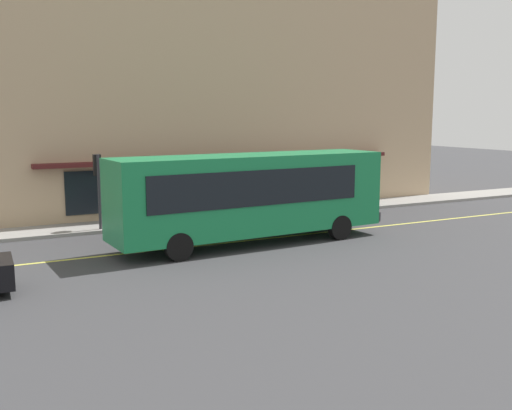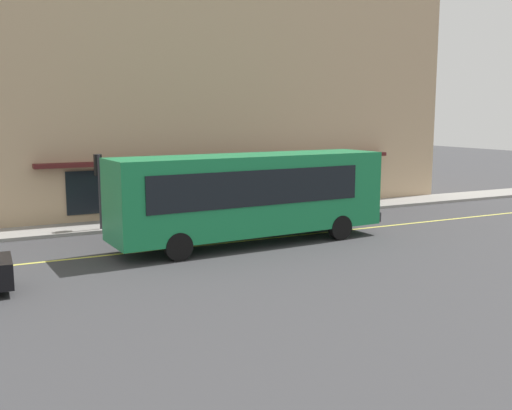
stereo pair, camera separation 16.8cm
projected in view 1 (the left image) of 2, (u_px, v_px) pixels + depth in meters
ground at (237, 242)px, 23.55m from camera, size 120.00×120.00×0.00m
sidewalk at (190, 219)px, 28.14m from camera, size 80.00×2.42×0.15m
lane_centre_stripe at (237, 242)px, 23.55m from camera, size 36.00×0.16×0.01m
storefront_building at (189, 88)px, 34.36m from camera, size 27.11×11.88×13.09m
bus at (252, 194)px, 22.93m from camera, size 11.25×3.13×3.50m
traffic_light at (98, 174)px, 25.16m from camera, size 0.30×0.52×3.20m
pedestrian_waiting at (269, 193)px, 29.26m from camera, size 0.34×0.34×1.69m
pedestrian_near_storefront at (139, 200)px, 26.94m from camera, size 0.34×0.34×1.71m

